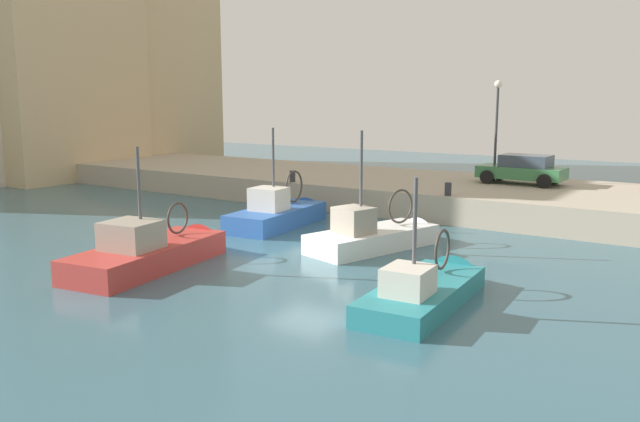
# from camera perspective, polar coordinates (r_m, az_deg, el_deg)

# --- Properties ---
(water_surface) EXTENTS (80.00, 80.00, 0.00)m
(water_surface) POSITION_cam_1_polar(r_m,az_deg,el_deg) (22.28, -1.12, -3.61)
(water_surface) COLOR #386070
(water_surface) RESTS_ON ground
(quay_wall) EXTENTS (9.00, 56.00, 1.20)m
(quay_wall) POSITION_cam_1_polar(r_m,az_deg,el_deg) (32.11, 10.71, 1.49)
(quay_wall) COLOR #ADA08C
(quay_wall) RESTS_ON ground
(fishing_boat_blue) EXTENTS (6.03, 2.44, 4.91)m
(fishing_boat_blue) POSITION_cam_1_polar(r_m,az_deg,el_deg) (27.01, -3.41, -0.94)
(fishing_boat_blue) COLOR #2D60B7
(fishing_boat_blue) RESTS_ON ground
(fishing_boat_white) EXTENTS (6.00, 3.26, 4.97)m
(fishing_boat_white) POSITION_cam_1_polar(r_m,az_deg,el_deg) (23.02, 5.27, -2.91)
(fishing_boat_white) COLOR white
(fishing_boat_white) RESTS_ON ground
(fishing_boat_red) EXTENTS (6.58, 2.85, 4.71)m
(fishing_boat_red) POSITION_cam_1_polar(r_m,az_deg,el_deg) (21.10, -14.25, -4.34)
(fishing_boat_red) COLOR #BC3833
(fishing_boat_red) RESTS_ON ground
(fishing_boat_teal) EXTENTS (5.90, 2.13, 4.15)m
(fishing_boat_teal) POSITION_cam_1_polar(r_m,az_deg,el_deg) (17.22, 9.48, -7.52)
(fishing_boat_teal) COLOR teal
(fishing_boat_teal) RESTS_ON ground
(parked_car_green) EXTENTS (1.99, 3.96, 1.38)m
(parked_car_green) POSITION_cam_1_polar(r_m,az_deg,el_deg) (31.94, 17.38, 3.53)
(parked_car_green) COLOR #387547
(parked_car_green) RESTS_ON quay_wall
(mooring_bollard_mid) EXTENTS (0.28, 0.28, 0.55)m
(mooring_bollard_mid) POSITION_cam_1_polar(r_m,az_deg,el_deg) (27.43, 11.18, 1.90)
(mooring_bollard_mid) COLOR #2D2D33
(mooring_bollard_mid) RESTS_ON quay_wall
(mooring_bollard_north) EXTENTS (0.28, 0.28, 0.55)m
(mooring_bollard_north) POSITION_cam_1_polar(r_m,az_deg,el_deg) (31.35, -2.43, 3.07)
(mooring_bollard_north) COLOR #2D2D33
(mooring_bollard_north) RESTS_ON quay_wall
(quay_streetlamp) EXTENTS (0.36, 0.36, 4.83)m
(quay_streetlamp) POSITION_cam_1_polar(r_m,az_deg,el_deg) (32.47, 15.28, 8.24)
(quay_streetlamp) COLOR #38383D
(quay_streetlamp) RESTS_ON quay_wall
(waterfront_building_west_mid) EXTENTS (10.88, 7.66, 21.04)m
(waterfront_building_west_mid) POSITION_cam_1_polar(r_m,az_deg,el_deg) (51.94, -15.89, 15.44)
(waterfront_building_west_mid) COLOR #D1B284
(waterfront_building_west_mid) RESTS_ON ground
(waterfront_building_central) EXTENTS (9.95, 8.56, 18.37)m
(waterfront_building_central) POSITION_cam_1_polar(r_m,az_deg,el_deg) (46.96, -22.91, 14.04)
(waterfront_building_central) COLOR #D1B284
(waterfront_building_central) RESTS_ON ground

